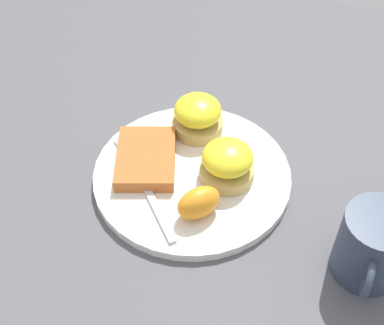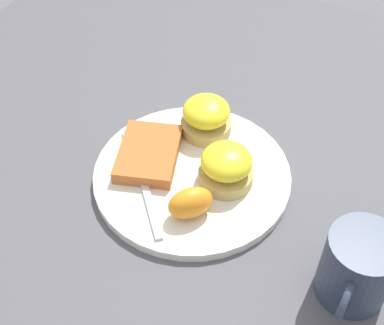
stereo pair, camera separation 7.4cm
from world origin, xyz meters
name	(u,v)px [view 2 (the right image)]	position (x,y,z in m)	size (l,w,h in m)	color
ground_plane	(192,179)	(0.00, 0.00, 0.00)	(1.10, 1.10, 0.00)	#4C4C51
plate	(192,176)	(0.00, 0.00, 0.01)	(0.28, 0.28, 0.01)	silver
sandwich_benedict_left	(226,167)	(-0.01, 0.05, 0.04)	(0.08, 0.08, 0.06)	tan
sandwich_benedict_right	(206,117)	(-0.09, -0.02, 0.04)	(0.08, 0.08, 0.06)	tan
hashbrown_patty	(149,154)	(0.01, -0.07, 0.02)	(0.11, 0.08, 0.02)	#B2602C
orange_wedge	(190,203)	(0.07, 0.03, 0.04)	(0.06, 0.04, 0.04)	orange
fork	(141,173)	(0.04, -0.06, 0.02)	(0.16, 0.15, 0.00)	silver
cup	(357,268)	(0.07, 0.25, 0.05)	(0.11, 0.08, 0.10)	#2D384C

